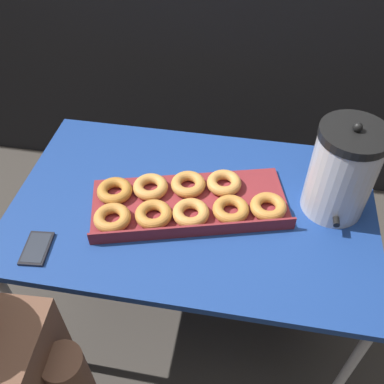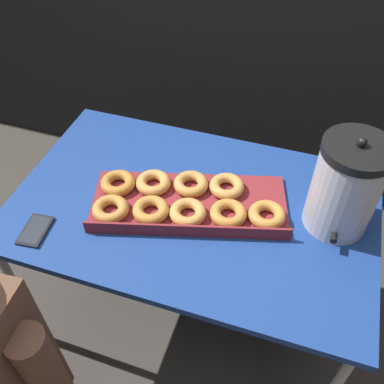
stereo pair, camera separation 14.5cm
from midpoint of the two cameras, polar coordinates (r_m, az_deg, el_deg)
ground_plane at (r=2.09m, az=-1.97°, el=-15.26°), size 12.00×12.00×0.00m
folding_table at (r=1.53m, az=-2.60°, el=-2.95°), size 1.26×0.79×0.72m
donut_box at (r=1.47m, az=-3.80°, el=-1.50°), size 0.72×0.45×0.05m
coffee_urn at (r=1.43m, az=16.72°, el=2.53°), size 0.22×0.24×0.36m
cell_phone at (r=1.48m, az=-22.71°, el=-7.11°), size 0.09×0.14×0.01m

